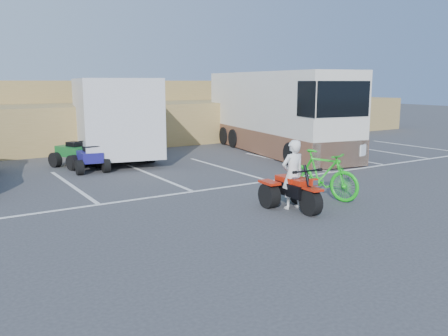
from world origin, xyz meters
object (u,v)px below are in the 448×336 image
rider (293,174)px  quad_atv_green (75,167)px  red_trike_atv (296,210)px  rv_motorhome (276,118)px  green_dirt_bike (322,175)px  quad_atv_blue (90,171)px  cargo_trailer (113,115)px

rider → quad_atv_green: (-2.94, 8.60, -0.84)m
red_trike_atv → quad_atv_green: bearing=112.0°
rv_motorhome → green_dirt_bike: bearing=-110.7°
rider → quad_atv_blue: 7.98m
rider → quad_atv_blue: bearing=-66.3°
red_trike_atv → green_dirt_bike: green_dirt_bike is taller
red_trike_atv → green_dirt_bike: (1.33, 0.52, 0.64)m
cargo_trailer → rv_motorhome: 6.95m
quad_atv_blue → green_dirt_bike: bearing=-56.2°
green_dirt_bike → quad_atv_blue: (-4.08, 7.07, -0.64)m
red_trike_atv → rider: bearing=90.0°
red_trike_atv → rv_motorhome: rv_motorhome is taller
red_trike_atv → cargo_trailer: 10.35m
red_trike_atv → quad_atv_green: red_trike_atv is taller
rider → quad_atv_blue: (-2.75, 7.44, -0.84)m
cargo_trailer → red_trike_atv: bearing=-72.9°
red_trike_atv → quad_atv_blue: 8.07m
red_trike_atv → quad_atv_green: (-2.93, 8.75, 0.00)m
cargo_trailer → quad_atv_green: bearing=-132.7°
cargo_trailer → rv_motorhome: size_ratio=0.74×
red_trike_atv → green_dirt_bike: size_ratio=0.77×
cargo_trailer → quad_atv_blue: size_ratio=4.95×
green_dirt_bike → quad_atv_green: (-4.27, 8.23, -0.64)m
red_trike_atv → quad_atv_blue: (-2.74, 7.59, 0.00)m
quad_atv_blue → quad_atv_green: quad_atv_green is taller
quad_atv_green → rv_motorhome: bearing=-27.2°
rider → cargo_trailer: cargo_trailer is taller
quad_atv_blue → cargo_trailer: bearing=59.0°
rider → quad_atv_green: bearing=-67.7°
cargo_trailer → quad_atv_blue: bearing=-113.1°
rider → green_dirt_bike: bearing=-160.9°
red_trike_atv → rider: rider is taller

